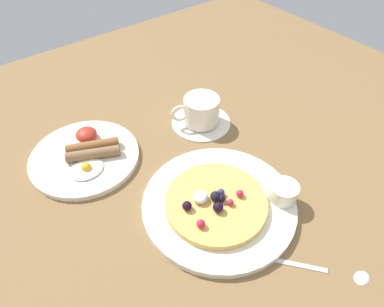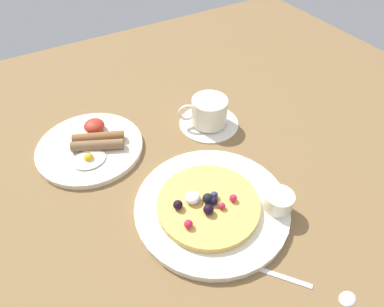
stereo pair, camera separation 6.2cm
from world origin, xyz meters
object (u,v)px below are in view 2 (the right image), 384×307
at_px(coffee_saucer, 209,123).
at_px(coffee_cup, 209,111).
at_px(syrup_ramekin, 279,201).
at_px(teaspoon, 320,289).
at_px(pancake_plate, 212,206).
at_px(breakfast_plate, 90,148).

relative_size(coffee_saucer, coffee_cup, 1.26).
xyz_separation_m(syrup_ramekin, teaspoon, (-0.04, -0.15, -0.03)).
relative_size(pancake_plate, syrup_ramekin, 5.45).
distance_m(breakfast_plate, coffee_saucer, 0.27).
bearing_deg(pancake_plate, breakfast_plate, 118.28).
relative_size(breakfast_plate, coffee_saucer, 1.64).
relative_size(breakfast_plate, teaspoon, 1.71).
distance_m(syrup_ramekin, coffee_saucer, 0.28).
distance_m(breakfast_plate, coffee_cup, 0.27).
distance_m(pancake_plate, syrup_ramekin, 0.12).
bearing_deg(coffee_cup, syrup_ramekin, -95.37).
xyz_separation_m(syrup_ramekin, coffee_cup, (0.03, 0.27, 0.01)).
xyz_separation_m(breakfast_plate, coffee_saucer, (0.27, -0.06, -0.00)).
xyz_separation_m(pancake_plate, teaspoon, (0.06, -0.21, -0.00)).
xyz_separation_m(pancake_plate, coffee_saucer, (0.13, 0.21, -0.00)).
xyz_separation_m(coffee_saucer, coffee_cup, (-0.00, 0.00, 0.04)).
bearing_deg(syrup_ramekin, pancake_plate, 146.94).
distance_m(syrup_ramekin, breakfast_plate, 0.41).
height_order(pancake_plate, teaspoon, pancake_plate).
distance_m(pancake_plate, breakfast_plate, 0.30).
bearing_deg(breakfast_plate, coffee_saucer, -11.82).
distance_m(coffee_saucer, coffee_cup, 0.04).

